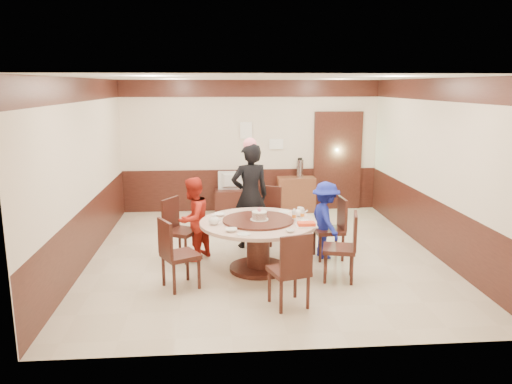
{
  "coord_description": "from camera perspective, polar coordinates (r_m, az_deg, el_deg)",
  "views": [
    {
      "loc": [
        -0.75,
        -7.67,
        2.69
      ],
      "look_at": [
        -0.15,
        -0.28,
        1.1
      ],
      "focal_mm": 35.0,
      "sensor_mm": 36.0,
      "label": 1
    }
  ],
  "objects": [
    {
      "name": "side_cabinet",
      "position": [
        10.84,
        4.59,
        -0.26
      ],
      "size": [
        0.8,
        0.4,
        0.75
      ],
      "primitive_type": "cube",
      "color": "brown",
      "rests_on": "ground"
    },
    {
      "name": "person_blue",
      "position": [
        7.94,
        7.96,
        -3.2
      ],
      "size": [
        0.58,
        0.85,
        1.22
      ],
      "primitive_type": "imported",
      "rotation": [
        0.0,
        0.0,
        1.74
      ],
      "color": "navy",
      "rests_on": "ground"
    },
    {
      "name": "bottle_0",
      "position": [
        7.31,
        4.38,
        -2.68
      ],
      "size": [
        0.06,
        0.06,
        0.16
      ],
      "primitive_type": "cylinder",
      "color": "white",
      "rests_on": "banquet_table"
    },
    {
      "name": "chair_1",
      "position": [
        8.68,
        1.12,
        -3.84
      ],
      "size": [
        0.6,
        0.6,
        0.97
      ],
      "rotation": [
        0.0,
        0.0,
        2.64
      ],
      "color": "#381711",
      "rests_on": "ground"
    },
    {
      "name": "bowl_0",
      "position": [
        7.58,
        -4.16,
        -2.6
      ],
      "size": [
        0.17,
        0.17,
        0.04
      ],
      "primitive_type": "imported",
      "color": "white",
      "rests_on": "banquet_table"
    },
    {
      "name": "room",
      "position": [
        7.89,
        0.99,
        0.32
      ],
      "size": [
        6.0,
        6.04,
        2.84
      ],
      "color": "beige",
      "rests_on": "ground"
    },
    {
      "name": "saucer_near",
      "position": [
        6.64,
        -1.42,
        -4.84
      ],
      "size": [
        0.18,
        0.18,
        0.01
      ],
      "primitive_type": "cylinder",
      "color": "white",
      "rests_on": "banquet_table"
    },
    {
      "name": "tv_stand",
      "position": [
        10.71,
        -2.47,
        -1.07
      ],
      "size": [
        0.85,
        0.45,
        0.5
      ],
      "primitive_type": "cube",
      "color": "#381711",
      "rests_on": "ground"
    },
    {
      "name": "teapot_right",
      "position": [
        7.55,
        5.0,
        -2.36
      ],
      "size": [
        0.17,
        0.15,
        0.13
      ],
      "primitive_type": "ellipsoid",
      "color": "white",
      "rests_on": "banquet_table"
    },
    {
      "name": "bowl_3",
      "position": [
        7.24,
        5.5,
        -3.33
      ],
      "size": [
        0.13,
        0.13,
        0.04
      ],
      "primitive_type": "imported",
      "color": "white",
      "rests_on": "banquet_table"
    },
    {
      "name": "teapot_left",
      "position": [
        7.11,
        -4.83,
        -3.27
      ],
      "size": [
        0.17,
        0.15,
        0.13
      ],
      "primitive_type": "ellipsoid",
      "color": "white",
      "rests_on": "banquet_table"
    },
    {
      "name": "saucer_far",
      "position": [
        7.81,
        3.24,
        -2.26
      ],
      "size": [
        0.18,
        0.18,
        0.01
      ],
      "primitive_type": "cylinder",
      "color": "white",
      "rests_on": "banquet_table"
    },
    {
      "name": "banquet_table",
      "position": [
        7.34,
        0.25,
        -4.99
      ],
      "size": [
        1.7,
        1.7,
        0.78
      ],
      "color": "#381711",
      "rests_on": "ground"
    },
    {
      "name": "chair_0",
      "position": [
        8.0,
        8.45,
        -5.37
      ],
      "size": [
        0.47,
        0.46,
        0.97
      ],
      "rotation": [
        0.0,
        0.0,
        1.63
      ],
      "color": "#381711",
      "rests_on": "ground"
    },
    {
      "name": "bowl_2",
      "position": [
        6.78,
        -2.87,
        -4.36
      ],
      "size": [
        0.17,
        0.17,
        0.04
      ],
      "primitive_type": "imported",
      "color": "white",
      "rests_on": "banquet_table"
    },
    {
      "name": "bowl_1",
      "position": [
        6.76,
        3.91,
        -4.44
      ],
      "size": [
        0.12,
        0.12,
        0.04
      ],
      "primitive_type": "imported",
      "color": "white",
      "rests_on": "banquet_table"
    },
    {
      "name": "person_standing",
      "position": [
        8.32,
        -0.68,
        -0.44
      ],
      "size": [
        0.72,
        0.56,
        1.77
      ],
      "primitive_type": "imported",
      "rotation": [
        0.0,
        0.0,
        3.37
      ],
      "color": "black",
      "rests_on": "ground"
    },
    {
      "name": "shrimp_platter",
      "position": [
        7.03,
        5.77,
        -3.74
      ],
      "size": [
        0.3,
        0.2,
        0.06
      ],
      "color": "white",
      "rests_on": "banquet_table"
    },
    {
      "name": "birthday_cake",
      "position": [
        7.23,
        0.39,
        -2.7
      ],
      "size": [
        0.26,
        0.26,
        0.18
      ],
      "color": "white",
      "rests_on": "banquet_table"
    },
    {
      "name": "chair_4",
      "position": [
        6.26,
        3.83,
        -10.31
      ],
      "size": [
        0.55,
        0.55,
        0.97
      ],
      "rotation": [
        0.0,
        0.0,
        6.57
      ],
      "color": "#381711",
      "rests_on": "ground"
    },
    {
      "name": "notice_left",
      "position": [
        10.69,
        -1.14,
        7.06
      ],
      "size": [
        0.25,
        0.0,
        0.35
      ],
      "primitive_type": "cube",
      "color": "white",
      "rests_on": "room"
    },
    {
      "name": "chair_3",
      "position": [
        6.87,
        -8.76,
        -8.37
      ],
      "size": [
        0.6,
        0.6,
        0.97
      ],
      "rotation": [
        0.0,
        0.0,
        5.2
      ],
      "color": "#381711",
      "rests_on": "ground"
    },
    {
      "name": "thermos",
      "position": [
        10.75,
        5.03,
        2.69
      ],
      "size": [
        0.15,
        0.15,
        0.38
      ],
      "primitive_type": "cylinder",
      "color": "silver",
      "rests_on": "side_cabinet"
    },
    {
      "name": "chair_5",
      "position": [
        7.16,
        9.62,
        -7.54
      ],
      "size": [
        0.54,
        0.53,
        0.97
      ],
      "rotation": [
        0.0,
        0.0,
        7.61
      ],
      "color": "#381711",
      "rests_on": "ground"
    },
    {
      "name": "person_red",
      "position": [
        7.81,
        -7.22,
        -3.09
      ],
      "size": [
        0.76,
        0.8,
        1.31
      ],
      "primitive_type": "imported",
      "rotation": [
        0.0,
        0.0,
        4.13
      ],
      "color": "#B22417",
      "rests_on": "ground"
    },
    {
      "name": "television",
      "position": [
        10.62,
        -2.49,
        1.29
      ],
      "size": [
        0.69,
        0.1,
        0.4
      ],
      "primitive_type": "imported",
      "rotation": [
        0.0,
        0.0,
        3.13
      ],
      "color": "gray",
      "rests_on": "tv_stand"
    },
    {
      "name": "notice_right",
      "position": [
        10.78,
        2.33,
        5.49
      ],
      "size": [
        0.3,
        0.0,
        0.22
      ],
      "primitive_type": "cube",
      "color": "white",
      "rests_on": "room"
    },
    {
      "name": "chair_2",
      "position": [
        7.95,
        -8.54,
        -5.5
      ],
      "size": [
        0.61,
        0.6,
        0.97
      ],
      "rotation": [
        0.0,
        0.0,
        4.17
      ],
      "color": "#381711",
      "rests_on": "ground"
    },
    {
      "name": "bottle_1",
      "position": [
        7.39,
        5.33,
        -2.53
      ],
      "size": [
        0.06,
        0.06,
        0.16
      ],
      "primitive_type": "cylinder",
      "color": "white",
      "rests_on": "banquet_table"
    }
  ]
}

